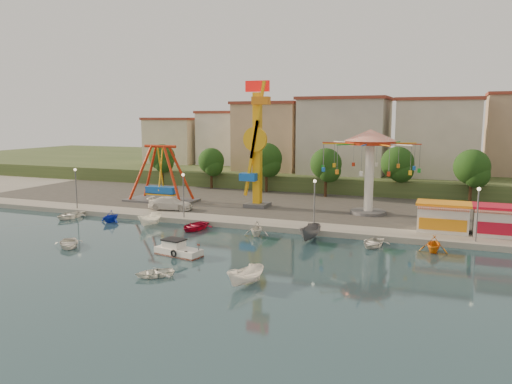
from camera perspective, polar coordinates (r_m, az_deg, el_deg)
The scene contains 37 objects.
ground at distance 45.58m, azimuth -7.59°, elevation -7.36°, with size 200.00×200.00×0.00m, color #15333B.
quay_deck at distance 103.19m, azimuth 9.42°, elevation 1.67°, with size 200.00×100.00×0.60m, color #9E998E.
asphalt_pad at distance 72.48m, azimuth 4.02°, elevation -0.87°, with size 90.00×28.00×0.01m, color #4C4944.
hill_terrace at distance 107.93m, azimuth 10.00°, elevation 2.59°, with size 200.00×60.00×3.00m, color #384C26.
pirate_ship_ride at distance 71.74m, azimuth -10.81°, elevation 1.95°, with size 10.00×5.00×8.00m.
kamikaze_tower at distance 65.40m, azimuth 0.15°, elevation 5.18°, with size 3.58×3.10×16.50m.
wave_swinger at distance 62.38m, azimuth 12.89°, elevation 4.43°, with size 11.60×11.60×10.40m.
booth_left at distance 55.63m, azimuth 20.61°, elevation -2.65°, with size 5.40×3.78×3.08m.
booth_mid at distance 55.83m, azimuth 26.16°, elevation -2.94°, with size 5.40×3.78×3.08m.
lamp_post_0 at distance 69.16m, azimuth -19.86°, elevation 0.27°, with size 0.14×0.14×5.00m, color #59595E.
lamp_post_1 at distance 59.84m, azimuth -8.28°, elevation -0.52°, with size 0.14×0.14×5.00m, color #59595E.
lamp_post_2 at distance 53.77m, azimuth 6.69°, elevation -1.51°, with size 0.14×0.14×5.00m, color #59595E.
lamp_post_3 at distance 52.08m, azimuth 23.96°, elevation -2.52°, with size 0.14×0.14×5.00m, color #59595E.
tree_0 at distance 89.22m, azimuth -10.69°, elevation 3.91°, with size 4.60×4.60×7.19m.
tree_1 at distance 83.68m, azimuth -5.14°, elevation 3.54°, with size 4.35×4.35×6.80m.
tree_2 at distance 79.23m, azimuth 1.20°, elevation 3.82°, with size 5.02×5.02×7.85m.
tree_3 at distance 74.96m, azimuth 8.00°, elevation 3.19°, with size 4.68×4.68×7.32m.
tree_4 at distance 76.21m, azimuth 15.87°, elevation 3.18°, with size 4.86×4.86×7.60m.
tree_5 at distance 74.07m, azimuth 23.44°, elevation 2.63°, with size 4.83×4.83×7.54m.
building_0 at distance 100.64m, azimuth -11.54°, elevation 6.37°, with size 9.26×9.53×11.87m, color beige.
building_1 at distance 99.44m, azimuth -3.97°, elevation 5.57°, with size 12.33×9.01×8.63m, color silver.
building_2 at distance 95.00m, azimuth 3.38°, elevation 6.22°, with size 11.95×9.28×11.23m, color tan.
building_3 at distance 88.57m, azimuth 11.26°, elevation 5.24°, with size 12.59×10.50×9.20m, color beige.
building_4 at distance 90.55m, azimuth 20.10°, elevation 4.97°, with size 10.75×9.23×9.24m, color beige.
cabin_motorboat at distance 46.19m, azimuth -8.95°, elevation -6.63°, with size 4.70×2.48×1.57m.
rowboat_a at distance 51.64m, azimuth -20.62°, elevation -5.50°, with size 2.66×3.73×0.77m, color silver.
rowboat_b at distance 40.55m, azimuth -11.54°, elevation -9.01°, with size 2.19×3.06×0.63m, color white.
skiff at distance 37.64m, azimuth -1.16°, elevation -9.59°, with size 1.38×3.67×1.42m, color white.
van at distance 65.26m, azimuth -9.74°, elevation -1.29°, with size 2.32×5.71×1.66m, color white.
moored_boat_0 at distance 66.19m, azimuth -20.55°, elevation -2.46°, with size 2.91×4.08×0.84m, color white.
moored_boat_1 at distance 62.17m, azimuth -16.29°, elevation -2.66°, with size 2.37×2.75×1.45m, color #1631C4.
moored_boat_2 at distance 58.98m, azimuth -12.03°, elevation -3.10°, with size 1.41×3.75×1.45m, color white.
moored_boat_3 at distance 56.08m, azimuth -7.08°, elevation -3.87°, with size 3.00×4.21×0.87m, color #AE0D2C.
moored_boat_4 at distance 52.88m, azimuth 0.09°, elevation -4.17°, with size 2.59×3.01×1.58m, color silver.
moored_boat_5 at distance 51.08m, azimuth 6.21°, elevation -4.65°, with size 1.59×4.22×1.63m, color #5E5E63.
moored_boat_6 at distance 49.94m, azimuth 13.23°, elevation -5.65°, with size 2.65×3.71×0.77m, color silver.
moored_boat_7 at distance 49.39m, azimuth 19.66°, elevation -5.61°, with size 2.56×2.96×1.56m, color orange.
Camera 1 is at (21.56, -38.19, 12.41)m, focal length 35.00 mm.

